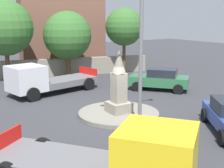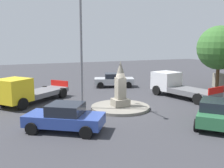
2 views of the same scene
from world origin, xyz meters
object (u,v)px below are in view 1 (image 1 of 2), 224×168
(monument, at_px, (119,86))
(streetlamp, at_px, (142,15))
(truck_white_parked_left, at_px, (42,80))
(tree_mid_cluster, at_px, (5,28))
(tree_far_corner, at_px, (124,27))
(car_green_parked_right, at_px, (160,79))
(truck_yellow_waiting, at_px, (119,161))
(tree_near_wall, at_px, (67,36))
(corner_building, at_px, (57,11))

(monument, xyz_separation_m, streetlamp, (0.62, 2.56, 3.45))
(truck_white_parked_left, bearing_deg, tree_mid_cluster, -81.91)
(truck_white_parked_left, relative_size, tree_far_corner, 1.09)
(car_green_parked_right, distance_m, truck_yellow_waiting, 13.03)
(streetlamp, height_order, truck_white_parked_left, streetlamp)
(tree_near_wall, bearing_deg, truck_white_parked_left, 49.83)
(streetlamp, height_order, tree_mid_cluster, streetlamp)
(tree_near_wall, xyz_separation_m, tree_mid_cluster, (4.56, -1.02, 0.64))
(truck_yellow_waiting, xyz_separation_m, truck_white_parked_left, (-2.05, -12.05, -0.04))
(truck_yellow_waiting, relative_size, truck_white_parked_left, 0.96)
(truck_yellow_waiting, bearing_deg, tree_far_corner, -124.36)
(tree_far_corner, bearing_deg, truck_white_parked_left, 21.83)
(truck_white_parked_left, xyz_separation_m, tree_far_corner, (-8.53, -3.42, 3.06))
(streetlamp, bearing_deg, corner_building, -102.70)
(car_green_parked_right, distance_m, tree_far_corner, 7.22)
(truck_yellow_waiting, relative_size, tree_near_wall, 1.10)
(tree_mid_cluster, bearing_deg, tree_far_corner, 167.42)
(truck_yellow_waiting, height_order, tree_near_wall, tree_near_wall)
(truck_white_parked_left, xyz_separation_m, tree_mid_cluster, (0.78, -5.50, 3.08))
(tree_mid_cluster, bearing_deg, truck_yellow_waiting, 85.88)
(streetlamp, distance_m, tree_mid_cluster, 14.34)
(streetlamp, relative_size, truck_yellow_waiting, 1.41)
(corner_building, distance_m, tree_mid_cluster, 8.33)
(tree_far_corner, bearing_deg, tree_mid_cluster, -12.58)
(monument, height_order, corner_building, corner_building)
(streetlamp, distance_m, tree_far_corner, 14.19)
(streetlamp, distance_m, truck_white_parked_left, 9.63)
(corner_building, bearing_deg, monument, 77.42)
(tree_near_wall, bearing_deg, truck_yellow_waiting, 70.58)
(truck_yellow_waiting, bearing_deg, corner_building, -108.45)
(truck_yellow_waiting, height_order, corner_building, corner_building)
(monument, xyz_separation_m, truck_yellow_waiting, (3.84, 5.94, -0.52))
(truck_yellow_waiting, bearing_deg, car_green_parked_right, -135.30)
(corner_building, xyz_separation_m, tree_near_wall, (1.77, 6.24, -2.05))
(monument, xyz_separation_m, tree_near_wall, (-1.99, -10.59, 1.89))
(corner_building, bearing_deg, tree_near_wall, 74.17)
(monument, relative_size, truck_yellow_waiting, 0.54)
(streetlamp, distance_m, tree_near_wall, 13.50)
(car_green_parked_right, distance_m, corner_building, 14.49)
(corner_building, bearing_deg, tree_far_corner, 112.23)
(truck_white_parked_left, bearing_deg, streetlamp, 97.74)
(monument, distance_m, truck_yellow_waiting, 7.09)
(tree_near_wall, relative_size, tree_far_corner, 0.95)
(tree_mid_cluster, height_order, tree_far_corner, tree_mid_cluster)
(monument, relative_size, tree_mid_cluster, 0.51)
(truck_white_parked_left, height_order, corner_building, corner_building)
(streetlamp, xyz_separation_m, tree_near_wall, (-2.60, -13.15, -1.57))
(tree_mid_cluster, relative_size, tree_far_corner, 1.09)
(car_green_parked_right, bearing_deg, monument, 30.75)
(corner_building, bearing_deg, truck_yellow_waiting, 71.55)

